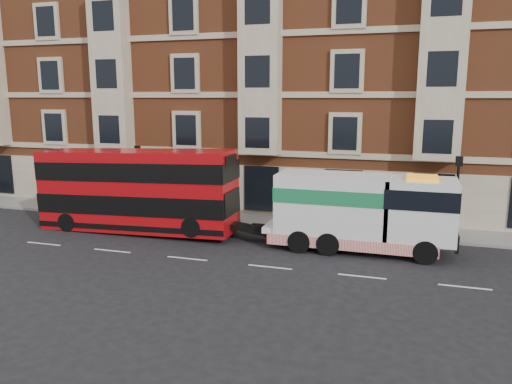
# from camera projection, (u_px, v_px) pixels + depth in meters

# --- Properties ---
(ground) EXTENTS (120.00, 120.00, 0.00)m
(ground) POSITION_uv_depth(u_px,v_px,m) (187.00, 259.00, 23.16)
(ground) COLOR black
(ground) RESTS_ON ground
(sidewalk) EXTENTS (90.00, 3.00, 0.15)m
(sidewalk) POSITION_uv_depth(u_px,v_px,m) (239.00, 219.00, 30.19)
(sidewalk) COLOR slate
(sidewalk) RESTS_ON ground
(victorian_terrace) EXTENTS (45.00, 12.00, 20.40)m
(victorian_terrace) POSITION_uv_depth(u_px,v_px,m) (280.00, 58.00, 35.19)
(victorian_terrace) COLOR brown
(victorian_terrace) RESTS_ON ground
(lamp_post_west) EXTENTS (0.35, 0.15, 4.35)m
(lamp_post_west) POSITION_uv_depth(u_px,v_px,m) (139.00, 176.00, 30.20)
(lamp_post_west) COLOR black
(lamp_post_west) RESTS_ON sidewalk
(lamp_post_east) EXTENTS (0.35, 0.15, 4.35)m
(lamp_post_east) POSITION_uv_depth(u_px,v_px,m) (457.00, 192.00, 25.01)
(lamp_post_east) COLOR black
(lamp_post_east) RESTS_ON sidewalk
(double_decker_bus) EXTENTS (11.16, 2.56, 4.52)m
(double_decker_bus) POSITION_uv_depth(u_px,v_px,m) (136.00, 189.00, 27.41)
(double_decker_bus) COLOR #A8090E
(double_decker_bus) RESTS_ON ground
(tow_truck) EXTENTS (8.94, 2.64, 3.72)m
(tow_truck) POSITION_uv_depth(u_px,v_px,m) (358.00, 211.00, 24.01)
(tow_truck) COLOR silver
(tow_truck) RESTS_ON ground
(pedestrian) EXTENTS (0.66, 0.50, 1.63)m
(pedestrian) POSITION_uv_depth(u_px,v_px,m) (59.00, 192.00, 34.10)
(pedestrian) COLOR black
(pedestrian) RESTS_ON sidewalk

